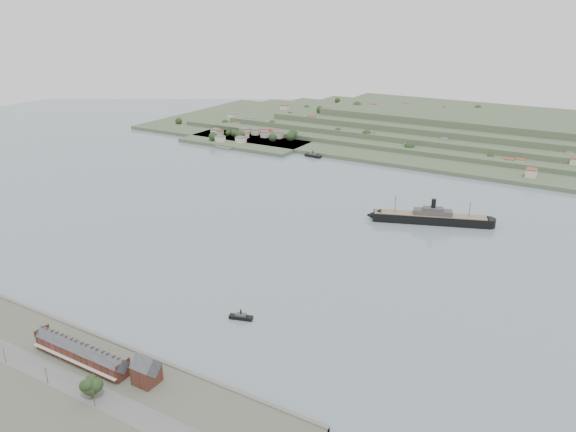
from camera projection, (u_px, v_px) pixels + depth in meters
The scene contains 9 objects.
ground at pixel (284, 246), 395.01m from camera, with size 1400.00×1400.00×0.00m, color slate.
near_shore at pixel (64, 392), 244.32m from camera, with size 220.00×80.00×2.60m.
terrace_row at pixel (81, 353), 262.08m from camera, with size 55.60×9.80×11.07m.
gabled_building at pixel (146, 371), 247.01m from camera, with size 10.40×10.18×14.09m.
far_peninsula at pixel (466, 131), 693.98m from camera, with size 760.00×309.00×30.00m.
steamship at pixel (427, 218), 434.46m from camera, with size 94.47×42.90×23.56m.
tugboat at pixel (241, 317), 302.47m from camera, with size 13.39×7.23×5.83m.
ferry_west at pixel (313, 156), 621.87m from camera, with size 19.82×7.37×7.26m.
fig_tree at pixel (91, 386), 236.66m from camera, with size 9.68×8.38×10.80m.
Camera 1 is at (186.44, -310.20, 159.68)m, focal length 35.00 mm.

